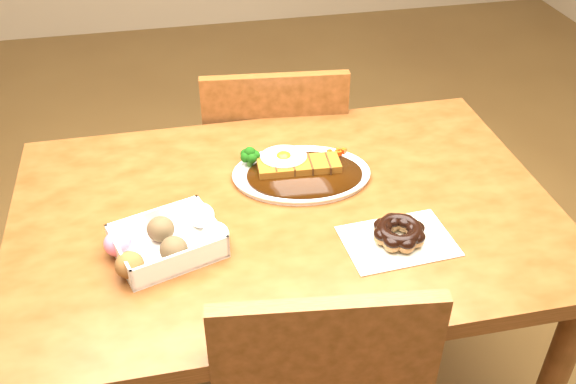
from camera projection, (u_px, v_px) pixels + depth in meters
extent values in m
cube|color=#512D10|center=(285.00, 214.00, 1.44)|extent=(1.20, 0.80, 0.04)
cylinder|color=#512D10|center=(78.00, 269.00, 1.84)|extent=(0.06, 0.06, 0.71)
cylinder|color=#512D10|center=(432.00, 220.00, 2.02)|extent=(0.06, 0.06, 0.71)
cube|color=#512D10|center=(271.00, 172.00, 2.10)|extent=(0.46, 0.46, 0.04)
cylinder|color=#512D10|center=(314.00, 193.00, 2.38)|extent=(0.04, 0.04, 0.41)
cylinder|color=#512D10|center=(223.00, 199.00, 2.35)|extent=(0.04, 0.04, 0.41)
cylinder|color=#512D10|center=(328.00, 254.00, 2.11)|extent=(0.04, 0.04, 0.41)
cylinder|color=#512D10|center=(225.00, 262.00, 2.08)|extent=(0.04, 0.04, 0.41)
cube|color=#512D10|center=(276.00, 140.00, 1.80)|extent=(0.40, 0.07, 0.40)
cube|color=#512D10|center=(325.00, 381.00, 1.14)|extent=(0.40, 0.08, 0.40)
ellipsoid|color=white|center=(301.00, 175.00, 1.51)|extent=(0.34, 0.27, 0.01)
ellipsoid|color=black|center=(305.00, 175.00, 1.50)|extent=(0.29, 0.22, 0.01)
cube|color=#6B380C|center=(299.00, 166.00, 1.51)|extent=(0.20, 0.08, 0.02)
ellipsoid|color=white|center=(284.00, 157.00, 1.51)|extent=(0.12, 0.11, 0.01)
ellipsoid|color=#FFB214|center=(284.00, 156.00, 1.51)|extent=(0.04, 0.04, 0.02)
cube|color=white|center=(167.00, 241.00, 1.29)|extent=(0.24, 0.21, 0.05)
ellipsoid|color=brown|center=(130.00, 265.00, 1.23)|extent=(0.06, 0.06, 0.05)
ellipsoid|color=black|center=(174.00, 249.00, 1.26)|extent=(0.06, 0.06, 0.05)
ellipsoid|color=beige|center=(216.00, 235.00, 1.30)|extent=(0.06, 0.06, 0.05)
ellipsoid|color=pink|center=(118.00, 243.00, 1.28)|extent=(0.06, 0.06, 0.05)
ellipsoid|color=black|center=(161.00, 229.00, 1.31)|extent=(0.06, 0.06, 0.05)
ellipsoid|color=beige|center=(201.00, 215.00, 1.35)|extent=(0.06, 0.06, 0.05)
cube|color=silver|center=(398.00, 241.00, 1.33)|extent=(0.23, 0.17, 0.00)
torus|color=olive|center=(399.00, 234.00, 1.32)|extent=(0.11, 0.11, 0.04)
torus|color=black|center=(399.00, 230.00, 1.31)|extent=(0.10, 0.10, 0.03)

